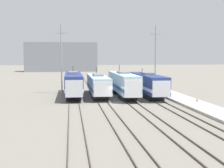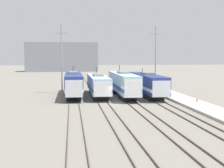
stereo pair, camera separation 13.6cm
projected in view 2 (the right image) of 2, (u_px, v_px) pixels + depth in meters
ground_plane at (118, 103)px, 46.17m from camera, size 400.00×400.00×0.00m
rail_pair_far_left at (74, 104)px, 45.34m from camera, size 1.51×120.00×0.15m
rail_pair_center_left at (103, 103)px, 45.89m from camera, size 1.51×120.00×0.15m
rail_pair_center_right at (132, 103)px, 46.44m from camera, size 1.51×120.00×0.15m
rail_pair_far_right at (159, 102)px, 46.99m from camera, size 1.51×120.00×0.15m
locomotive_far_left at (73, 84)px, 54.06m from camera, size 2.84×18.21×5.20m
locomotive_center_left at (98, 85)px, 53.95m from camera, size 2.98×16.69×4.93m
locomotive_center_right at (123, 84)px, 53.66m from camera, size 2.87×18.21×5.36m
locomotive_far_right at (148, 84)px, 53.99m from camera, size 3.02×17.58×4.70m
catenary_tower_left at (62, 58)px, 57.53m from camera, size 2.15×0.24×12.70m
catenary_tower_right at (156, 58)px, 59.83m from camera, size 2.15×0.24×12.70m
platform at (187, 101)px, 47.53m from camera, size 4.00×120.00×0.33m
traffic_cone at (197, 100)px, 45.76m from camera, size 0.30×0.30×0.57m
depot_building at (62, 57)px, 141.63m from camera, size 32.16×8.72×13.11m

